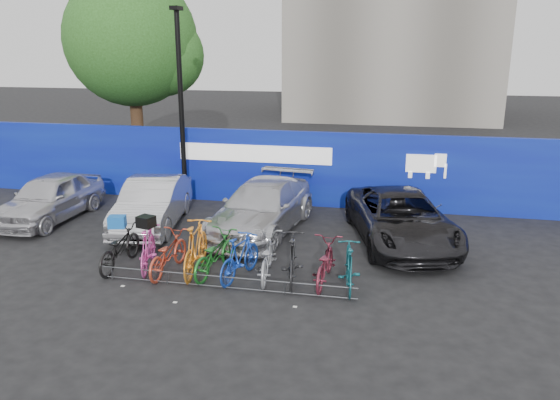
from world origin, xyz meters
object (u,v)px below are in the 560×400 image
(bike_rack, at_px, (225,282))
(bike_7, at_px, (292,258))
(car_2, at_px, (262,207))
(tree, at_px, (137,43))
(car_1, at_px, (153,203))
(bike_8, at_px, (324,263))
(bike_1, at_px, (148,248))
(car_3, at_px, (401,218))
(bike_0, at_px, (119,247))
(lamppost, at_px, (181,103))
(bike_4, at_px, (215,254))
(bike_3, at_px, (196,248))
(bike_9, at_px, (349,266))
(bike_5, at_px, (240,257))
(bike_6, at_px, (266,257))
(bike_2, at_px, (168,253))
(car_0, at_px, (50,198))

(bike_rack, relative_size, bike_7, 3.14)
(car_2, bearing_deg, tree, 141.98)
(bike_rack, distance_m, car_1, 4.86)
(bike_7, height_order, bike_8, bike_7)
(car_1, xyz_separation_m, bike_1, (1.18, -2.88, -0.18))
(car_3, xyz_separation_m, bike_0, (-6.38, -2.99, -0.18))
(lamppost, bearing_deg, bike_4, -62.42)
(lamppost, distance_m, car_3, 7.68)
(tree, bearing_deg, car_3, -33.91)
(lamppost, xyz_separation_m, car_2, (3.10, -2.17, -2.58))
(bike_3, xyz_separation_m, bike_9, (3.46, -0.15, -0.10))
(bike_3, xyz_separation_m, bike_5, (1.07, -0.13, -0.09))
(bike_3, bearing_deg, bike_6, 176.98)
(bike_0, height_order, bike_4, bike_0)
(bike_5, bearing_deg, bike_0, 13.12)
(lamppost, relative_size, bike_2, 3.46)
(car_2, relative_size, bike_9, 2.85)
(car_2, height_order, bike_2, car_2)
(bike_rack, distance_m, car_0, 7.40)
(bike_5, relative_size, bike_9, 1.02)
(bike_9, bearing_deg, car_2, -57.61)
(bike_4, xyz_separation_m, bike_7, (1.78, -0.05, 0.06))
(bike_7, relative_size, bike_8, 1.00)
(car_3, relative_size, bike_7, 2.71)
(car_1, relative_size, car_3, 0.86)
(bike_rack, distance_m, car_3, 5.18)
(car_1, xyz_separation_m, bike_5, (3.40, -2.98, -0.18))
(bike_rack, relative_size, car_2, 1.18)
(lamppost, relative_size, bike_0, 3.28)
(bike_4, bearing_deg, bike_rack, 132.50)
(bike_rack, relative_size, bike_2, 3.17)
(car_1, height_order, bike_3, car_1)
(tree, xyz_separation_m, car_2, (6.67, -6.83, -4.38))
(bike_2, height_order, bike_9, bike_9)
(lamppost, bearing_deg, bike_7, -49.52)
(bike_1, bearing_deg, bike_7, 165.09)
(bike_5, bearing_deg, car_3, -124.58)
(car_1, height_order, car_2, car_2)
(car_0, distance_m, bike_3, 6.24)
(bike_rack, distance_m, bike_6, 1.12)
(bike_0, xyz_separation_m, bike_6, (3.46, 0.14, -0.01))
(bike_3, bearing_deg, bike_0, -3.03)
(bike_3, relative_size, bike_7, 1.11)
(bike_5, height_order, bike_8, bike_5)
(car_0, height_order, bike_3, car_0)
(car_2, bearing_deg, bike_4, -88.92)
(tree, xyz_separation_m, bike_5, (6.94, -10.05, -4.56))
(bike_rack, relative_size, car_0, 1.40)
(lamppost, xyz_separation_m, bike_6, (3.92, -5.20, -2.79))
(bike_3, bearing_deg, car_0, -32.34)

